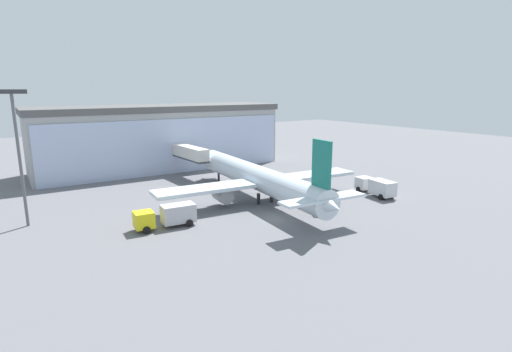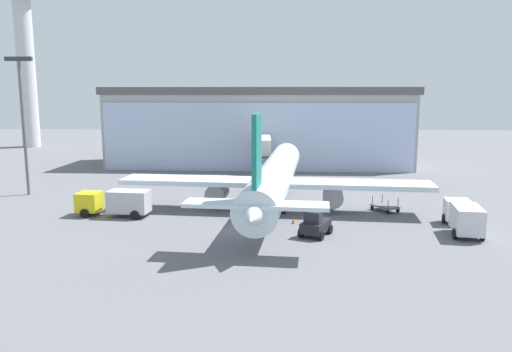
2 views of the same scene
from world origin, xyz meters
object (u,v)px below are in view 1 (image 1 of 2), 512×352
Objects in this scene: apron_light_mast at (18,146)px; baggage_cart at (318,187)px; jet_bridge at (187,153)px; fuel_truck at (376,186)px; safety_cone_nose at (293,206)px; safety_cone_wingtip at (167,214)px; catering_truck at (167,215)px; airplane at (258,178)px; pushback_tug at (321,206)px.

baggage_cart is at bearing -9.75° from apron_light_mast.
fuel_truck is at bearing -149.44° from jet_bridge.
jet_bridge reaches higher than safety_cone_nose.
fuel_truck is at bearing -15.89° from safety_cone_wingtip.
apron_light_mast reaches higher than safety_cone_nose.
airplane is at bearing -161.28° from catering_truck.
jet_bridge is at bearing 10.13° from airplane.
jet_bridge is 24.70m from safety_cone_wingtip.
jet_bridge reaches higher than catering_truck.
catering_truck is at bearing 90.81° from fuel_truck.
jet_bridge is 1.82× the size of catering_truck.
fuel_truck is 13.73× the size of safety_cone_wingtip.
baggage_cart is (27.51, 3.04, -0.97)m from catering_truck.
apron_light_mast is 38.31m from pushback_tug.
baggage_cart is (-5.20, 7.72, -0.97)m from fuel_truck.
jet_bridge is 35.07m from fuel_truck.
safety_cone_nose is at bearing 178.25° from catering_truck.
baggage_cart is at bearing -87.64° from airplane.
airplane is 6.98m from safety_cone_nose.
fuel_truck is at bearing -57.57° from pushback_tug.
jet_bridge is 1.80× the size of fuel_truck.
safety_cone_wingtip is at bearing 93.43° from airplane.
catering_truck is 27.69m from baggage_cart.
safety_cone_wingtip is at bearing 147.23° from jet_bridge.
airplane reaches higher than catering_truck.
safety_cone_wingtip is (-14.40, 0.52, -3.08)m from airplane.
jet_bridge is at bearing 27.69° from apron_light_mast.
apron_light_mast is 5.09× the size of baggage_cart.
safety_cone_nose is (-14.98, 2.34, -1.19)m from fuel_truck.
airplane is 18.82m from fuel_truck.
pushback_tug is at bearing -73.98° from baggage_cart.
safety_cone_nose and safety_cone_wingtip have the same top height.
airplane is (1.72, -21.29, -1.19)m from jet_bridge.
catering_truck is at bearing 97.36° from pushback_tug.
airplane is at bearing -2.07° from safety_cone_wingtip.
apron_light_mast is 43.13m from baggage_cart.
safety_cone_wingtip is (1.55, 4.20, -1.19)m from catering_truck.
apron_light_mast reaches higher than baggage_cart.
apron_light_mast reaches higher than fuel_truck.
airplane reaches higher than pushback_tug.
airplane reaches higher than baggage_cart.
fuel_truck is 2.06× the size of pushback_tug.
pushback_tug is (3.49, -9.99, -2.38)m from airplane.
jet_bridge is 27.85m from safety_cone_nose.
fuel_truck is (18.49, -29.64, -3.08)m from jet_bridge.
jet_bridge is at bearing -113.92° from catering_truck.
jet_bridge is 31.92m from pushback_tug.
safety_cone_nose is (-1.71, 3.99, -0.70)m from pushback_tug.
fuel_truck is at bearing -8.89° from safety_cone_nose.
catering_truck is 2.04× the size of pushback_tug.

